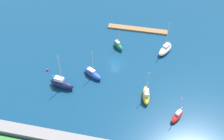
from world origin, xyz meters
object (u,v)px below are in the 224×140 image
Objects in this scene: sailboat_red_far_south at (177,116)px; sailboat_blue_inner_mooring at (93,74)px; sailboat_yellow_center_basin at (146,95)px; mooring_buoy_red at (47,70)px; sailboat_white_mid_basin at (165,49)px; sailboat_navy_outer_mooring at (62,83)px; sailboat_green_lone_south at (118,45)px; pier_dock at (137,29)px.

sailboat_red_far_south is 26.16m from sailboat_blue_inner_mooring.
sailboat_yellow_center_basin reaches higher than mooring_buoy_red.
sailboat_white_mid_basin is 24.88m from sailboat_blue_inner_mooring.
sailboat_yellow_center_basin is at bearing 11.89° from sailboat_navy_outer_mooring.
sailboat_white_mid_basin is at bearing 67.92° from sailboat_blue_inner_mooring.
sailboat_navy_outer_mooring is at bearing 140.68° from mooring_buoy_red.
sailboat_navy_outer_mooring is 31.73m from sailboat_red_far_south.
sailboat_green_lone_south is 14.94m from sailboat_blue_inner_mooring.
sailboat_yellow_center_basin is (-6.37, 30.64, 0.97)m from pier_dock.
mooring_buoy_red is at bearing 150.85° from sailboat_navy_outer_mooring.
mooring_buoy_red is (23.28, 26.04, 0.05)m from pier_dock.
sailboat_navy_outer_mooring reaches higher than sailboat_red_far_south.
sailboat_yellow_center_basin is (8.25, -4.95, 0.34)m from sailboat_red_far_south.
sailboat_red_far_south is 9.63m from sailboat_yellow_center_basin.
pier_dock is 31.83× the size of mooring_buoy_red.
sailboat_white_mid_basin reaches higher than pier_dock.
sailboat_blue_inner_mooring is at bearing -84.12° from sailboat_red_far_south.
sailboat_red_far_south reaches higher than pier_dock.
sailboat_green_lone_south is (4.81, 11.40, 0.77)m from pier_dock.
sailboat_red_far_south is at bearing -129.72° from sailboat_yellow_center_basin.
sailboat_white_mid_basin reaches higher than mooring_buoy_red.
sailboat_navy_outer_mooring is (12.01, 19.93, 0.31)m from sailboat_green_lone_south.
sailboat_green_lone_south is 31.02m from sailboat_red_far_south.
sailboat_green_lone_south is at bearing 69.11° from sailboat_navy_outer_mooring.
sailboat_red_far_south is 0.72× the size of sailboat_white_mid_basin.
sailboat_white_mid_basin reaches higher than sailboat_green_lone_south.
sailboat_navy_outer_mooring reaches higher than sailboat_green_lone_south.
sailboat_white_mid_basin is at bearing 134.32° from pier_dock.
mooring_buoy_red is (37.90, -9.55, -0.59)m from sailboat_red_far_south.
sailboat_green_lone_south is 23.58m from mooring_buoy_red.
mooring_buoy_red is at bearing -38.90° from sailboat_white_mid_basin.
sailboat_white_mid_basin is 1.21× the size of sailboat_yellow_center_basin.
sailboat_blue_inner_mooring is (19.75, 15.12, -0.15)m from sailboat_white_mid_basin.
sailboat_red_far_south is 0.87× the size of sailboat_yellow_center_basin.
sailboat_navy_outer_mooring is 23.19m from sailboat_yellow_center_basin.
sailboat_blue_inner_mooring is 1.01× the size of sailboat_yellow_center_basin.
sailboat_yellow_center_basin is at bearing -11.63° from sailboat_green_lone_south.
mooring_buoy_red is (6.46, -5.30, -1.03)m from sailboat_navy_outer_mooring.
sailboat_green_lone_south is 22.25m from sailboat_yellow_center_basin.
sailboat_white_mid_basin is (-10.21, 10.45, 0.91)m from pier_dock.
sailboat_green_lone_south is 15.05m from sailboat_white_mid_basin.
pier_dock is at bearing -109.53° from sailboat_white_mid_basin.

